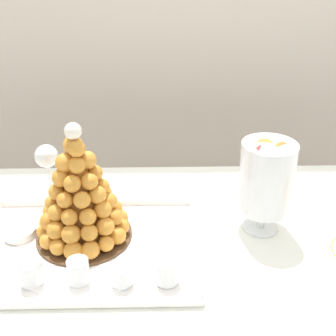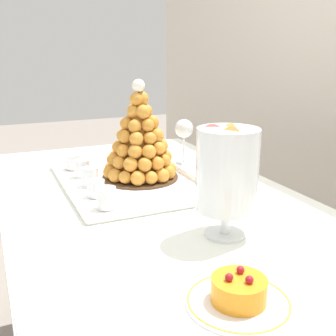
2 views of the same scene
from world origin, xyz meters
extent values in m
cylinder|color=brown|center=(-0.74, -0.32, 0.37)|extent=(0.04, 0.04, 0.74)
cylinder|color=brown|center=(-0.74, 0.32, 0.37)|extent=(0.04, 0.04, 0.74)
cube|color=brown|center=(0.00, 0.00, 0.75)|extent=(1.60, 0.76, 0.02)
cube|color=white|center=(0.00, 0.00, 0.76)|extent=(1.66, 0.82, 0.00)
cube|color=white|center=(0.00, -0.41, 0.62)|extent=(1.66, 0.01, 0.26)
cube|color=white|center=(0.00, 0.41, 0.62)|extent=(1.66, 0.01, 0.26)
cube|color=white|center=(-0.83, 0.00, 0.62)|extent=(0.01, 0.82, 0.26)
cube|color=white|center=(-0.28, -0.03, 0.76)|extent=(0.55, 0.39, 0.01)
cube|color=white|center=(-0.28, -0.22, 0.77)|extent=(0.55, 0.01, 0.02)
cube|color=white|center=(-0.28, 0.17, 0.77)|extent=(0.55, 0.01, 0.02)
cube|color=white|center=(-0.55, -0.03, 0.77)|extent=(0.01, 0.39, 0.02)
cube|color=white|center=(-0.01, -0.03, 0.77)|extent=(0.01, 0.39, 0.02)
cylinder|color=white|center=(-0.28, -0.03, 0.77)|extent=(0.36, 0.36, 0.00)
cylinder|color=#4C331E|center=(-0.29, 0.02, 0.77)|extent=(0.25, 0.25, 0.01)
cone|color=#B26D26|center=(-0.29, 0.02, 0.91)|extent=(0.16, 0.16, 0.26)
sphere|color=orange|center=(-0.19, 0.02, 0.80)|extent=(0.04, 0.04, 0.04)
sphere|color=orange|center=(-0.20, 0.06, 0.80)|extent=(0.05, 0.05, 0.05)
sphere|color=orange|center=(-0.23, 0.09, 0.80)|extent=(0.04, 0.04, 0.04)
sphere|color=orange|center=(-0.26, 0.11, 0.80)|extent=(0.04, 0.04, 0.04)
sphere|color=orange|center=(-0.30, 0.12, 0.80)|extent=(0.04, 0.04, 0.04)
sphere|color=orange|center=(-0.34, 0.10, 0.80)|extent=(0.04, 0.04, 0.04)
sphere|color=orange|center=(-0.37, 0.08, 0.80)|extent=(0.05, 0.05, 0.05)
sphere|color=orange|center=(-0.39, 0.04, 0.80)|extent=(0.05, 0.05, 0.05)
sphere|color=orange|center=(-0.39, 0.00, 0.80)|extent=(0.04, 0.04, 0.04)
sphere|color=orange|center=(-0.37, -0.04, 0.80)|extent=(0.04, 0.04, 0.04)
sphere|color=orange|center=(-0.34, -0.06, 0.80)|extent=(0.04, 0.04, 0.04)
sphere|color=orange|center=(-0.30, -0.08, 0.80)|extent=(0.05, 0.05, 0.05)
sphere|color=orange|center=(-0.26, -0.07, 0.80)|extent=(0.04, 0.04, 0.04)
sphere|color=orange|center=(-0.23, -0.05, 0.80)|extent=(0.04, 0.04, 0.04)
sphere|color=orange|center=(-0.20, -0.02, 0.80)|extent=(0.05, 0.05, 0.05)
sphere|color=orange|center=(-0.21, 0.05, 0.83)|extent=(0.04, 0.04, 0.04)
sphere|color=orange|center=(-0.24, 0.08, 0.83)|extent=(0.04, 0.04, 0.04)
sphere|color=orange|center=(-0.28, 0.10, 0.84)|extent=(0.05, 0.05, 0.05)
sphere|color=orange|center=(-0.32, 0.10, 0.84)|extent=(0.04, 0.04, 0.04)
sphere|color=orange|center=(-0.35, 0.07, 0.84)|extent=(0.04, 0.04, 0.04)
sphere|color=orange|center=(-0.37, 0.03, 0.84)|extent=(0.04, 0.04, 0.04)
sphere|color=orange|center=(-0.37, -0.01, 0.84)|extent=(0.05, 0.05, 0.05)
sphere|color=orange|center=(-0.34, -0.04, 0.83)|extent=(0.05, 0.05, 0.05)
sphere|color=orange|center=(-0.30, -0.06, 0.84)|extent=(0.05, 0.05, 0.05)
sphere|color=orange|center=(-0.26, -0.06, 0.84)|extent=(0.04, 0.04, 0.04)
sphere|color=orange|center=(-0.23, -0.03, 0.84)|extent=(0.05, 0.05, 0.05)
sphere|color=orange|center=(-0.21, 0.01, 0.84)|extent=(0.04, 0.04, 0.04)
sphere|color=orange|center=(-0.24, 0.06, 0.87)|extent=(0.04, 0.04, 0.04)
sphere|color=orange|center=(-0.27, 0.09, 0.87)|extent=(0.05, 0.05, 0.05)
sphere|color=orange|center=(-0.32, 0.08, 0.87)|extent=(0.04, 0.04, 0.04)
sphere|color=orange|center=(-0.35, 0.06, 0.87)|extent=(0.04, 0.04, 0.04)
sphere|color=orange|center=(-0.36, 0.02, 0.87)|extent=(0.04, 0.04, 0.04)
sphere|color=orange|center=(-0.34, -0.02, 0.87)|extent=(0.04, 0.04, 0.04)
sphere|color=orange|center=(-0.31, -0.05, 0.87)|extent=(0.04, 0.04, 0.04)
sphere|color=orange|center=(-0.26, -0.04, 0.87)|extent=(0.04, 0.04, 0.04)
sphere|color=orange|center=(-0.23, -0.02, 0.87)|extent=(0.04, 0.04, 0.04)
sphere|color=orange|center=(-0.22, 0.03, 0.87)|extent=(0.04, 0.04, 0.04)
sphere|color=orange|center=(-0.26, 0.07, 0.91)|extent=(0.05, 0.05, 0.05)
sphere|color=orange|center=(-0.30, 0.07, 0.91)|extent=(0.05, 0.05, 0.05)
sphere|color=orange|center=(-0.34, 0.05, 0.91)|extent=(0.04, 0.04, 0.04)
sphere|color=orange|center=(-0.34, 0.01, 0.91)|extent=(0.04, 0.04, 0.04)
sphere|color=orange|center=(-0.32, -0.03, 0.91)|extent=(0.04, 0.04, 0.04)
sphere|color=orange|center=(-0.28, -0.03, 0.91)|extent=(0.04, 0.04, 0.04)
sphere|color=orange|center=(-0.24, -0.01, 0.91)|extent=(0.04, 0.04, 0.04)
sphere|color=orange|center=(-0.24, 0.03, 0.91)|extent=(0.04, 0.04, 0.04)
sphere|color=orange|center=(-0.28, 0.06, 0.95)|extent=(0.05, 0.05, 0.05)
sphere|color=orange|center=(-0.32, 0.05, 0.95)|extent=(0.04, 0.04, 0.04)
sphere|color=orange|center=(-0.33, 0.01, 0.95)|extent=(0.05, 0.05, 0.05)
sphere|color=orange|center=(-0.30, -0.02, 0.95)|extent=(0.04, 0.04, 0.04)
sphere|color=orange|center=(-0.26, -0.01, 0.95)|extent=(0.04, 0.04, 0.04)
sphere|color=orange|center=(-0.25, 0.03, 0.95)|extent=(0.04, 0.04, 0.04)
sphere|color=orange|center=(-0.30, 0.05, 0.98)|extent=(0.04, 0.04, 0.04)
sphere|color=orange|center=(-0.32, 0.02, 0.98)|extent=(0.05, 0.05, 0.05)
sphere|color=orange|center=(-0.29, 0.00, 0.99)|extent=(0.04, 0.04, 0.04)
sphere|color=orange|center=(-0.27, 0.02, 0.99)|extent=(0.04, 0.04, 0.04)
sphere|color=orange|center=(-0.30, 0.03, 1.02)|extent=(0.05, 0.05, 0.05)
sphere|color=orange|center=(-0.28, 0.01, 1.02)|extent=(0.04, 0.04, 0.04)
sphere|color=white|center=(-0.29, 0.02, 1.06)|extent=(0.04, 0.04, 0.04)
cylinder|color=silver|center=(-0.49, -0.15, 0.79)|extent=(0.06, 0.06, 0.05)
cylinder|color=brown|center=(-0.49, -0.15, 0.78)|extent=(0.06, 0.06, 0.02)
cylinder|color=#8C603D|center=(-0.49, -0.15, 0.80)|extent=(0.06, 0.06, 0.02)
sphere|color=brown|center=(-0.49, -0.16, 0.81)|extent=(0.02, 0.02, 0.02)
cylinder|color=silver|center=(-0.38, -0.15, 0.80)|extent=(0.05, 0.05, 0.06)
cylinder|color=brown|center=(-0.38, -0.15, 0.78)|extent=(0.05, 0.05, 0.02)
cylinder|color=#8C603D|center=(-0.38, -0.15, 0.80)|extent=(0.05, 0.05, 0.02)
sphere|color=brown|center=(-0.39, -0.15, 0.81)|extent=(0.01, 0.01, 0.01)
cylinder|color=silver|center=(-0.28, -0.15, 0.80)|extent=(0.05, 0.05, 0.06)
cylinder|color=brown|center=(-0.28, -0.15, 0.78)|extent=(0.04, 0.04, 0.02)
cylinder|color=#8C603D|center=(-0.28, -0.15, 0.80)|extent=(0.04, 0.04, 0.02)
sphere|color=brown|center=(-0.27, -0.14, 0.81)|extent=(0.01, 0.01, 0.01)
cylinder|color=silver|center=(-0.18, -0.15, 0.79)|extent=(0.05, 0.05, 0.05)
cylinder|color=gold|center=(-0.18, -0.15, 0.78)|extent=(0.05, 0.05, 0.02)
cylinder|color=#EAC166|center=(-0.18, -0.15, 0.80)|extent=(0.05, 0.05, 0.01)
sphere|color=brown|center=(-0.18, -0.15, 0.81)|extent=(0.01, 0.01, 0.01)
cylinder|color=silver|center=(-0.08, -0.15, 0.80)|extent=(0.05, 0.05, 0.06)
cylinder|color=#F4EAC6|center=(-0.08, -0.15, 0.78)|extent=(0.05, 0.05, 0.02)
cylinder|color=white|center=(-0.08, -0.15, 0.80)|extent=(0.05, 0.05, 0.02)
sphere|color=brown|center=(-0.09, -0.15, 0.81)|extent=(0.01, 0.01, 0.01)
cylinder|color=white|center=(-0.46, 0.03, 0.78)|extent=(0.08, 0.08, 0.02)
cylinder|color=#F2CC59|center=(-0.46, 0.03, 0.79)|extent=(0.07, 0.07, 0.00)
cylinder|color=white|center=(0.17, 0.06, 0.76)|extent=(0.09, 0.09, 0.01)
cylinder|color=white|center=(0.17, 0.06, 0.80)|extent=(0.02, 0.02, 0.06)
cylinder|color=white|center=(0.17, 0.06, 0.92)|extent=(0.14, 0.14, 0.18)
cylinder|color=yellow|center=(0.19, 0.06, 0.84)|extent=(0.06, 0.06, 0.06)
cylinder|color=#72B2E0|center=(0.15, 0.08, 0.84)|extent=(0.05, 0.05, 0.05)
cylinder|color=#E54C47|center=(0.16, 0.04, 0.84)|extent=(0.05, 0.05, 0.04)
cylinder|color=brown|center=(0.19, 0.06, 0.86)|extent=(0.05, 0.05, 0.05)
cylinder|color=#E54C47|center=(0.16, 0.07, 0.86)|extent=(0.05, 0.05, 0.04)
cylinder|color=yellow|center=(0.15, 0.04, 0.86)|extent=(0.05, 0.05, 0.05)
cylinder|color=brown|center=(0.18, 0.04, 0.86)|extent=(0.06, 0.05, 0.06)
cylinder|color=#9ED860|center=(0.18, 0.09, 0.88)|extent=(0.06, 0.06, 0.05)
cylinder|color=#D199D8|center=(0.15, 0.08, 0.88)|extent=(0.07, 0.05, 0.06)
cylinder|color=yellow|center=(0.17, 0.02, 0.88)|extent=(0.07, 0.05, 0.06)
cylinder|color=#9ED860|center=(0.20, 0.05, 0.88)|extent=(0.06, 0.05, 0.06)
cylinder|color=brown|center=(0.17, 0.07, 0.91)|extent=(0.06, 0.05, 0.05)
cylinder|color=#9ED860|center=(0.15, 0.03, 0.91)|extent=(0.06, 0.05, 0.06)
cylinder|color=#9ED860|center=(0.19, 0.05, 0.91)|extent=(0.05, 0.04, 0.06)
cylinder|color=pink|center=(0.15, 0.08, 0.93)|extent=(0.07, 0.05, 0.07)
cylinder|color=#9ED860|center=(0.16, 0.04, 0.93)|extent=(0.06, 0.06, 0.05)
cylinder|color=#D199D8|center=(0.19, 0.05, 0.93)|extent=(0.06, 0.05, 0.06)
cylinder|color=pink|center=(0.19, 0.07, 0.93)|extent=(0.06, 0.05, 0.05)
cylinder|color=yellow|center=(0.15, 0.07, 0.95)|extent=(0.06, 0.05, 0.06)
cylinder|color=pink|center=(0.19, 0.03, 0.95)|extent=(0.06, 0.05, 0.06)
cylinder|color=#9ED860|center=(0.20, 0.08, 0.95)|extent=(0.07, 0.05, 0.07)
cylinder|color=pink|center=(0.16, 0.05, 0.97)|extent=(0.06, 0.05, 0.05)
cylinder|color=#72B2E0|center=(0.19, 0.05, 0.97)|extent=(0.06, 0.06, 0.05)
cylinder|color=#72B2E0|center=(0.18, 0.09, 0.97)|extent=(0.06, 0.05, 0.06)
cylinder|color=#E54C47|center=(0.15, 0.03, 0.99)|extent=(0.05, 0.05, 0.05)
cylinder|color=#F9A54C|center=(0.20, 0.05, 0.99)|extent=(0.07, 0.05, 0.07)
cylinder|color=#9ED860|center=(0.19, 0.08, 0.99)|extent=(0.05, 0.05, 0.03)
cylinder|color=#F9A54C|center=(0.16, 0.06, 0.99)|extent=(0.06, 0.05, 0.06)
cylinder|color=white|center=(0.42, -0.06, 0.76)|extent=(0.18, 0.18, 0.01)
torus|color=gold|center=(0.42, -0.06, 0.77)|extent=(0.17, 0.17, 0.00)
cylinder|color=orange|center=(0.42, -0.06, 0.79)|extent=(0.09, 0.09, 0.04)
sphere|color=#A51923|center=(0.43, -0.05, 0.81)|extent=(0.01, 0.01, 0.01)
sphere|color=#A51923|center=(0.40, -0.05, 0.81)|extent=(0.01, 0.01, 0.01)
sphere|color=#A51923|center=(0.41, -0.08, 0.81)|extent=(0.01, 0.01, 0.01)
cylinder|color=silver|center=(-0.42, 0.24, 0.76)|extent=(0.06, 0.06, 0.00)
cylinder|color=silver|center=(-0.42, 0.24, 0.81)|extent=(0.01, 0.01, 0.10)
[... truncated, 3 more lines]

